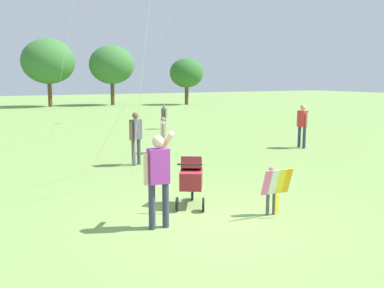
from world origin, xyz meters
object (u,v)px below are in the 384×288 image
Objects in this scene: child_with_butterfly_kite at (273,186)px; person_sitting_far at (302,122)px; stroller at (191,177)px; person_adult_flyer at (158,173)px; person_red_shirt at (163,132)px; person_kid_running at (164,115)px; person_couple_left at (136,134)px.

person_sitting_far is (6.02, 5.87, 0.37)m from child_with_butterfly_kite.
stroller is at bearing 128.99° from child_with_butterfly_kite.
person_adult_flyer is at bearing -140.65° from stroller.
child_with_butterfly_kite is 0.55× the size of person_adult_flyer.
person_red_shirt reaches higher than stroller.
person_red_shirt is 1.03× the size of person_kid_running.
person_couple_left is at bearing -178.95° from person_sitting_far.
person_adult_flyer is 1.36× the size of person_red_shirt.
person_kid_running reaches higher than stroller.
person_sitting_far is (8.21, 5.49, -0.03)m from person_adult_flyer.
person_adult_flyer is at bearing -114.59° from person_kid_running.
person_adult_flyer is 1.06× the size of person_sitting_far.
person_adult_flyer is 9.88m from person_sitting_far.
person_couple_left is at bearing 73.39° from person_adult_flyer.
child_with_butterfly_kite is 0.77× the size of person_kid_running.
person_red_shirt reaches higher than child_with_butterfly_kite.
person_adult_flyer is 1.51m from stroller.
person_red_shirt reaches higher than person_kid_running.
person_red_shirt is (2.03, 5.95, 0.14)m from stroller.
person_adult_flyer is (-2.19, 0.38, 0.41)m from child_with_butterfly_kite.
person_kid_running is at bearing 68.17° from stroller.
person_couple_left is (-0.59, 5.75, 0.36)m from child_with_butterfly_kite.
child_with_butterfly_kite is at bearing -135.75° from person_sitting_far.
stroller is at bearing 39.35° from person_adult_flyer.
person_couple_left is at bearing 83.97° from stroller.
person_sitting_far reaches higher than child_with_butterfly_kite.
person_sitting_far is 1.32× the size of person_kid_running.
person_couple_left is (-6.61, -0.12, -0.01)m from person_sitting_far.
person_red_shirt is at bearing 164.62° from person_sitting_far.
person_sitting_far is at bearing 32.78° from stroller.
person_adult_flyer reaches higher than stroller.
child_with_butterfly_kite is 0.58× the size of person_sitting_far.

